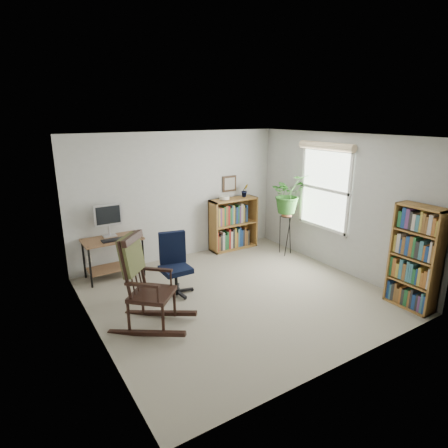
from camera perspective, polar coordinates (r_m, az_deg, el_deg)
floor at (r=5.89m, az=2.10°, el=-10.79°), size 4.20×4.00×0.00m
ceiling at (r=5.25m, az=2.38°, el=13.21°), size 4.20×4.00×0.00m
wall_back at (r=7.14m, az=-6.85°, el=4.22°), size 4.20×0.00×2.40m
wall_front at (r=4.05m, az=18.46°, el=-6.07°), size 4.20×0.00×2.40m
wall_left at (r=4.65m, az=-19.70°, el=-3.27°), size 0.00×4.00×2.40m
wall_right at (r=6.82m, az=17.00°, el=3.05°), size 0.00×4.00×2.40m
window at (r=6.95m, az=15.06°, el=5.12°), size 0.12×1.20×1.50m
desk at (r=6.65m, az=-16.44°, el=-4.96°), size 0.96×0.53×0.69m
monitor at (r=6.59m, az=-17.22°, el=0.51°), size 0.46×0.16×0.56m
keyboard at (r=6.42m, az=-16.40°, el=-2.32°), size 0.40×0.15×0.02m
office_chair at (r=5.78m, az=-7.39°, el=-6.16°), size 0.63×0.63×0.97m
rocking_chair at (r=4.92m, az=-11.00°, el=-8.62°), size 1.25×1.23×1.27m
low_bookshelf at (r=7.69m, az=1.45°, el=0.05°), size 1.00×0.33×1.06m
tall_bookshelf at (r=5.92m, az=27.13°, el=-4.61°), size 0.28×0.66×1.50m
plant_stand at (r=7.46m, az=9.42°, el=-1.22°), size 0.34×0.34×0.92m
spider_plant at (r=7.21m, az=9.83°, el=7.34°), size 1.69×1.88×1.47m
potted_plant_small at (r=7.71m, az=3.18°, el=4.55°), size 0.13×0.24×0.11m
framed_picture at (r=7.62m, az=0.87°, el=6.15°), size 0.32×0.04×0.32m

